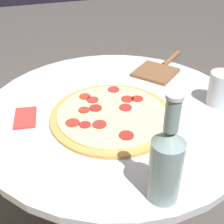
% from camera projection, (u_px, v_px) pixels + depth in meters
% --- Properties ---
extents(table, '(0.83, 0.83, 0.71)m').
position_uv_depth(table, '(115.00, 156.00, 1.08)').
color(table, silver).
rests_on(table, ground_plane).
extents(pizza, '(0.37, 0.37, 0.02)m').
position_uv_depth(pizza, '(112.00, 115.00, 0.93)').
color(pizza, '#C68E47').
rests_on(pizza, table).
extents(beer_bottle, '(0.07, 0.07, 0.26)m').
position_uv_depth(beer_bottle, '(166.00, 162.00, 0.63)').
color(beer_bottle, gray).
rests_on(beer_bottle, table).
extents(pizza_paddle, '(0.25, 0.27, 0.02)m').
position_uv_depth(pizza_paddle, '(159.00, 69.00, 1.19)').
color(pizza_paddle, brown).
rests_on(pizza_paddle, table).
extents(drinking_glass, '(0.08, 0.08, 0.11)m').
position_uv_depth(drinking_glass, '(221.00, 89.00, 0.97)').
color(drinking_glass, silver).
rests_on(drinking_glass, table).
extents(napkin, '(0.11, 0.08, 0.01)m').
position_uv_depth(napkin, '(25.00, 118.00, 0.93)').
color(napkin, red).
rests_on(napkin, table).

